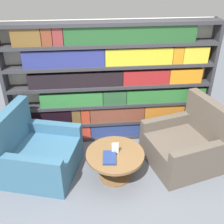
{
  "coord_description": "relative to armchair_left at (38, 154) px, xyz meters",
  "views": [
    {
      "loc": [
        -0.34,
        -2.5,
        2.65
      ],
      "look_at": [
        -0.03,
        0.63,
        0.8
      ],
      "focal_mm": 42.0,
      "sensor_mm": 36.0,
      "label": 1
    }
  ],
  "objects": [
    {
      "name": "coffee_table",
      "position": [
        1.06,
        -0.23,
        -0.0
      ],
      "size": [
        0.78,
        0.78,
        0.42
      ],
      "color": "brown",
      "rests_on": "ground_plane"
    },
    {
      "name": "ground_plane",
      "position": [
        1.09,
        -0.43,
        -0.3
      ],
      "size": [
        14.0,
        14.0,
        0.0
      ],
      "primitive_type": "plane",
      "color": "slate"
    },
    {
      "name": "armchair_left",
      "position": [
        0.0,
        0.0,
        0.0
      ],
      "size": [
        1.13,
        1.13,
        0.96
      ],
      "rotation": [
        0.0,
        0.0,
        1.3
      ],
      "color": "#386684",
      "rests_on": "ground_plane"
    },
    {
      "name": "table_sign",
      "position": [
        1.06,
        -0.23,
        0.19
      ],
      "size": [
        0.09,
        0.06,
        0.17
      ],
      "color": "black",
      "rests_on": "coffee_table"
    },
    {
      "name": "stray_book",
      "position": [
        0.97,
        -0.33,
        0.13
      ],
      "size": [
        0.19,
        0.28,
        0.03
      ],
      "color": "navy",
      "rests_on": "coffee_table"
    },
    {
      "name": "bookshelf",
      "position": [
        1.11,
        0.78,
        0.65
      ],
      "size": [
        3.18,
        0.3,
        1.91
      ],
      "color": "silver",
      "rests_on": "ground_plane"
    },
    {
      "name": "armchair_right",
      "position": [
        2.11,
        -0.0,
        0.0
      ],
      "size": [
        1.13,
        1.13,
        0.96
      ],
      "rotation": [
        0.0,
        0.0,
        -1.31
      ],
      "color": "brown",
      "rests_on": "ground_plane"
    }
  ]
}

